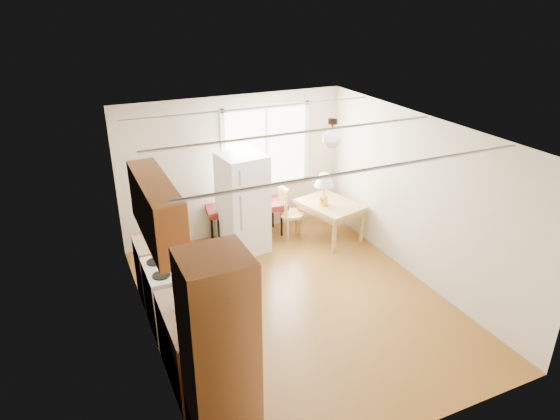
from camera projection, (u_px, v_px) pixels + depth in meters
room_shell at (298, 224)px, 6.59m from camera, size 4.60×5.60×2.62m
kitchen_run at (185, 306)px, 5.58m from camera, size 0.65×3.40×2.20m
window_unit at (266, 147)px, 8.75m from camera, size 1.64×0.05×1.51m
pendant_light at (332, 138)px, 6.79m from camera, size 0.26×0.26×0.40m
refrigerator at (243, 203)px, 8.24m from camera, size 0.77×0.77×1.69m
bench at (246, 208)px, 8.74m from camera, size 1.46×0.70×0.65m
dining_table at (330, 208)px, 8.74m from camera, size 1.04×1.23×0.67m
chair at (287, 209)px, 8.73m from camera, size 0.43×0.43×0.99m
table_lamp at (324, 183)px, 8.46m from camera, size 0.33×0.33×0.57m
coffee_maker at (196, 317)px, 5.06m from camera, size 0.20×0.26×0.37m
kettle at (182, 300)px, 5.41m from camera, size 0.12×0.12×0.24m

